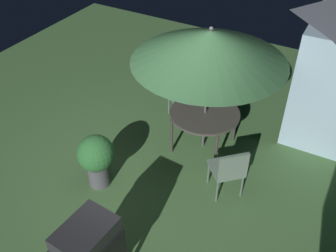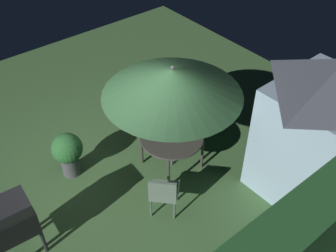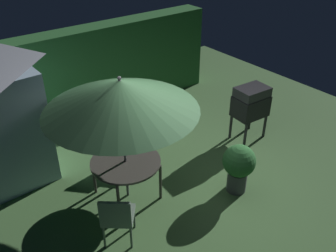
{
  "view_description": "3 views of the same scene",
  "coord_description": "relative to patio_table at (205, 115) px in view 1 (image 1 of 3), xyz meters",
  "views": [
    {
      "loc": [
        3.9,
        2.47,
        4.59
      ],
      "look_at": [
        -0.23,
        0.16,
        0.83
      ],
      "focal_mm": 41.31,
      "sensor_mm": 36.0,
      "label": 1
    },
    {
      "loc": [
        2.52,
        4.63,
        5.65
      ],
      "look_at": [
        -0.77,
        0.57,
        1.17
      ],
      "focal_mm": 42.22,
      "sensor_mm": 36.0,
      "label": 2
    },
    {
      "loc": [
        -3.39,
        -3.85,
        4.42
      ],
      "look_at": [
        -0.17,
        0.32,
        1.2
      ],
      "focal_mm": 39.22,
      "sensor_mm": 36.0,
      "label": 3
    }
  ],
  "objects": [
    {
      "name": "patio_umbrella",
      "position": [
        0.0,
        -0.0,
        1.28
      ],
      "size": [
        2.41,
        2.41,
        2.27
      ],
      "color": "#4C4C51",
      "rests_on": "ground"
    },
    {
      "name": "ground_plane",
      "position": [
        0.95,
        -0.47,
        -0.69
      ],
      "size": [
        11.0,
        11.0,
        0.0
      ],
      "primitive_type": "plane",
      "color": "#47703D"
    },
    {
      "name": "chair_near_shed",
      "position": [
        -0.66,
        -0.8,
        -0.17
      ],
      "size": [
        0.65,
        0.65,
        0.9
      ],
      "color": "slate",
      "rests_on": "ground"
    },
    {
      "name": "bbq_grill",
      "position": [
        3.08,
        -0.0,
        0.16
      ],
      "size": [
        0.74,
        0.55,
        1.2
      ],
      "color": "black",
      "rests_on": "ground"
    },
    {
      "name": "potted_plant_by_shed",
      "position": [
        1.62,
        -1.06,
        -0.14
      ],
      "size": [
        0.58,
        0.58,
        0.92
      ],
      "color": "#4C4C51",
      "rests_on": "ground"
    },
    {
      "name": "patio_table",
      "position": [
        0.0,
        0.0,
        0.0
      ],
      "size": [
        1.18,
        1.18,
        0.75
      ],
      "color": "#47423D",
      "rests_on": "ground"
    },
    {
      "name": "potted_plant_by_grill",
      "position": [
        -1.69,
        -1.26,
        -0.25
      ],
      "size": [
        0.55,
        0.55,
        0.81
      ],
      "color": "#4C4C51",
      "rests_on": "ground"
    },
    {
      "name": "chair_far_side",
      "position": [
        0.83,
        0.79,
        -0.17
      ],
      "size": [
        0.65,
        0.65,
        0.9
      ],
      "color": "slate",
      "rests_on": "ground"
    }
  ]
}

